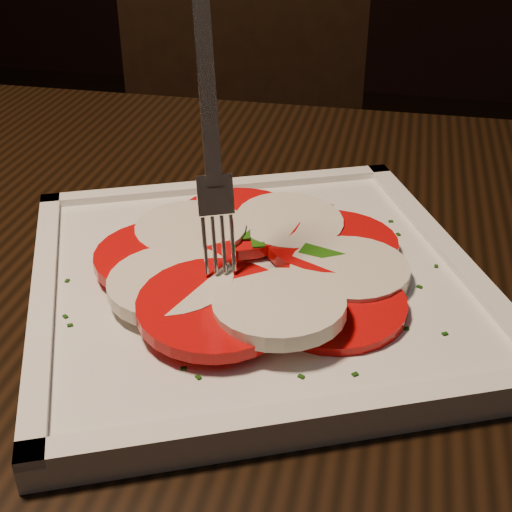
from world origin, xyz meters
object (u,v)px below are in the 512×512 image
table (259,399)px  plate (256,284)px  fork (207,105)px  chair (242,164)px

table → plate: 0.11m
plate → fork: (-0.03, -0.00, 0.13)m
chair → fork: bearing=-88.6°
table → fork: 0.23m
table → plate: bearing=-127.8°
chair → plate: bearing=-86.3°
plate → fork: fork is taller
fork → chair: bearing=77.7°
plate → fork: size_ratio=1.53×
table → fork: bearing=-175.0°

